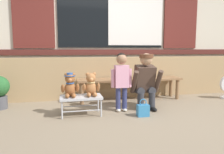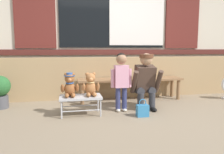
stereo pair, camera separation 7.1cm
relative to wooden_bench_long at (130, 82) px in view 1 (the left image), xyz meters
name	(u,v)px [view 1 (the left image)]	position (x,y,z in m)	size (l,w,h in m)	color
ground_plane	(138,116)	(-0.19, -1.06, -0.37)	(60.00, 60.00, 0.00)	#84725B
brick_low_wall	(116,77)	(-0.19, 0.37, 0.05)	(7.38, 0.25, 0.85)	tan
shop_facade	(111,12)	(-0.19, 0.88, 1.49)	(7.53, 0.26, 3.73)	beige
wooden_bench_long	(130,82)	(0.00, 0.00, 0.00)	(2.10, 0.40, 0.44)	#8E6642
small_display_bench	(81,98)	(-1.04, -0.82, -0.11)	(0.64, 0.36, 0.30)	#BCBCC1
teddy_bear_with_hat	(70,85)	(-1.20, -0.82, 0.10)	(0.28, 0.27, 0.36)	#93562D
teddy_bear_plain	(91,85)	(-0.88, -0.82, 0.09)	(0.28, 0.26, 0.36)	#A86B3D
child_standing	(121,76)	(-0.37, -0.75, 0.22)	(0.35, 0.18, 0.96)	navy
adult_crouching	(145,81)	(0.07, -0.68, 0.11)	(0.50, 0.49, 0.95)	#333338
handbag_on_ground	(143,110)	(-0.12, -1.09, -0.28)	(0.18, 0.11, 0.27)	teal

